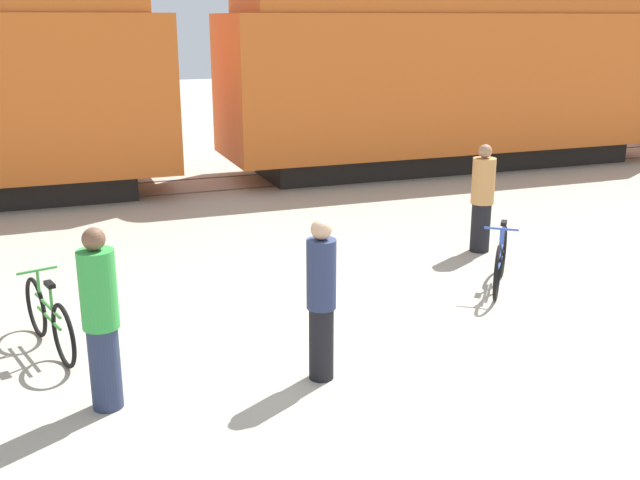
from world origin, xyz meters
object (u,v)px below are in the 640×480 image
object	(u,v)px
freight_train	(196,64)
bicycle_green	(49,319)
person_in_tan	(482,199)
person_in_navy	(321,299)
person_in_green	(101,320)
bicycle_blue	(500,260)

from	to	relation	value
freight_train	bicycle_green	size ratio (longest dim) A/B	28.97
freight_train	person_in_tan	xyz separation A→B (m)	(3.27, -6.62, -1.83)
bicycle_green	person_in_navy	size ratio (longest dim) A/B	0.97
person_in_green	freight_train	bearing A→B (deg)	69.01
bicycle_green	person_in_tan	size ratio (longest dim) A/B	0.97
freight_train	person_in_tan	size ratio (longest dim) A/B	28.08
bicycle_blue	bicycle_green	bearing A→B (deg)	-179.80
bicycle_green	person_in_green	xyz separation A→B (m)	(0.49, -1.58, 0.54)
person_in_tan	person_in_green	world-z (taller)	person_in_green
person_in_tan	person_in_navy	size ratio (longest dim) A/B	1.00
person_in_tan	person_in_navy	distance (m)	5.25
bicycle_blue	person_in_tan	distance (m)	1.80
freight_train	bicycle_blue	xyz separation A→B (m)	(2.60, -8.22, -2.31)
person_in_navy	freight_train	bearing A→B (deg)	-6.85
bicycle_blue	person_in_navy	world-z (taller)	person_in_navy
bicycle_blue	person_in_green	size ratio (longest dim) A/B	0.78
bicycle_green	person_in_tan	distance (m)	6.94
person_in_tan	person_in_green	size ratio (longest dim) A/B	0.96
bicycle_blue	person_in_tan	bearing A→B (deg)	67.27
bicycle_green	person_in_navy	world-z (taller)	person_in_navy
bicycle_green	bicycle_blue	xyz separation A→B (m)	(6.06, 0.02, 0.02)
person_in_tan	person_in_green	bearing A→B (deg)	-104.11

